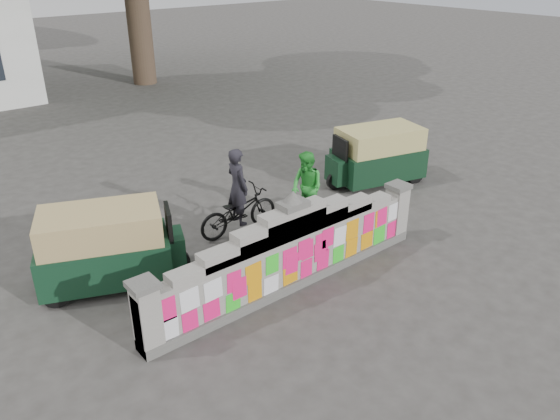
{
  "coord_description": "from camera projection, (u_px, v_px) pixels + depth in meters",
  "views": [
    {
      "loc": [
        -5.85,
        -6.74,
        5.92
      ],
      "look_at": [
        0.52,
        1.0,
        1.1
      ],
      "focal_mm": 35.0,
      "sensor_mm": 36.0,
      "label": 1
    }
  ],
  "objects": [
    {
      "name": "parapet_wall",
      "position": [
        293.0,
        252.0,
        10.28
      ],
      "size": [
        6.48,
        0.44,
        2.01
      ],
      "color": "#4C4C49",
      "rests_on": "ground"
    },
    {
      "name": "cyclist_bike",
      "position": [
        238.0,
        211.0,
        12.39
      ],
      "size": [
        2.02,
        0.78,
        1.05
      ],
      "primitive_type": "imported",
      "rotation": [
        0.0,
        0.0,
        1.53
      ],
      "color": "black",
      "rests_on": "ground"
    },
    {
      "name": "rickshaw_right",
      "position": [
        376.0,
        155.0,
        14.99
      ],
      "size": [
        2.89,
        1.86,
        1.55
      ],
      "rotation": [
        0.0,
        0.0,
        2.89
      ],
      "color": "black",
      "rests_on": "ground"
    },
    {
      "name": "rickshaw_left",
      "position": [
        108.0,
        246.0,
        10.36
      ],
      "size": [
        2.89,
        2.14,
        1.55
      ],
      "rotation": [
        0.0,
        0.0,
        -0.4
      ],
      "color": "#11331F",
      "rests_on": "ground"
    },
    {
      "name": "pedestrian",
      "position": [
        307.0,
        188.0,
        12.77
      ],
      "size": [
        0.67,
        0.85,
        1.72
      ],
      "primitive_type": "imported",
      "rotation": [
        0.0,
        0.0,
        -1.59
      ],
      "color": "green",
      "rests_on": "ground"
    },
    {
      "name": "ground",
      "position": [
        292.0,
        285.0,
        10.61
      ],
      "size": [
        100.0,
        100.0,
        0.0
      ],
      "primitive_type": "plane",
      "color": "#383533",
      "rests_on": "ground"
    },
    {
      "name": "cyclist_rider",
      "position": [
        238.0,
        197.0,
        12.23
      ],
      "size": [
        0.45,
        0.67,
        1.78
      ],
      "primitive_type": "imported",
      "rotation": [
        0.0,
        0.0,
        1.53
      ],
      "color": "black",
      "rests_on": "ground"
    }
  ]
}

